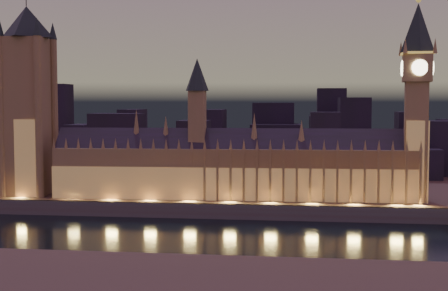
# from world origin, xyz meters

# --- Properties ---
(ground_plane) EXTENTS (2000.00, 2000.00, 0.00)m
(ground_plane) POSITION_xyz_m (0.00, 0.00, 0.00)
(ground_plane) COLOR black
(ground_plane) RESTS_ON ground
(north_bank) EXTENTS (2000.00, 960.00, 8.00)m
(north_bank) POSITION_xyz_m (0.00, 520.00, 4.00)
(north_bank) COLOR #4C3A31
(north_bank) RESTS_ON ground
(embankment_wall) EXTENTS (2000.00, 2.50, 8.00)m
(embankment_wall) POSITION_xyz_m (0.00, 41.00, 4.00)
(embankment_wall) COLOR #574945
(embankment_wall) RESTS_ON ground
(palace_of_westminster) EXTENTS (202.00, 26.73, 78.00)m
(palace_of_westminster) POSITION_xyz_m (8.14, 61.74, 26.37)
(palace_of_westminster) COLOR #918151
(palace_of_westminster) RESTS_ON north_bank
(victoria_tower) EXTENTS (31.68, 31.68, 120.55)m
(victoria_tower) POSITION_xyz_m (-110.00, 61.92, 67.80)
(victoria_tower) COLOR #918151
(victoria_tower) RESTS_ON north_bank
(elizabeth_tower) EXTENTS (18.00, 18.00, 112.67)m
(elizabeth_tower) POSITION_xyz_m (108.00, 61.93, 70.89)
(elizabeth_tower) COLOR #918151
(elizabeth_tower) RESTS_ON north_bank
(city_backdrop) EXTENTS (461.77, 215.63, 71.10)m
(city_backdrop) POSITION_xyz_m (36.67, 247.47, 30.66)
(city_backdrop) COLOR black
(city_backdrop) RESTS_ON north_bank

